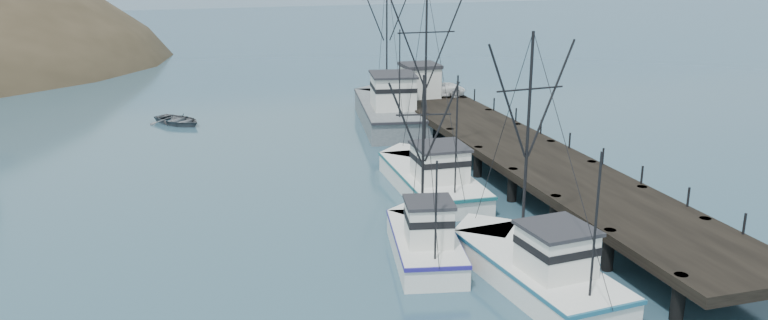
# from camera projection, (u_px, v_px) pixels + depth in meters

# --- Properties ---
(ground) EXTENTS (400.00, 400.00, 0.00)m
(ground) POSITION_uv_depth(u_px,v_px,m) (377.00, 313.00, 30.75)
(ground) COLOR #2A495D
(ground) RESTS_ON ground
(pier) EXTENTS (6.00, 44.00, 2.00)m
(pier) POSITION_uv_depth(u_px,v_px,m) (515.00, 148.00, 48.83)
(pier) COLOR black
(pier) RESTS_ON ground
(distant_ridge) EXTENTS (360.00, 40.00, 26.00)m
(distant_ridge) POSITION_uv_depth(u_px,v_px,m) (229.00, 1.00, 189.81)
(distant_ridge) COLOR #9EB2C6
(distant_ridge) RESTS_ON ground
(distant_ridge_far) EXTENTS (180.00, 25.00, 18.00)m
(distant_ridge_far) POSITION_uv_depth(u_px,v_px,m) (24.00, 1.00, 189.88)
(distant_ridge_far) COLOR silver
(distant_ridge_far) RESTS_ON ground
(trawler_near) EXTENTS (4.60, 11.35, 11.44)m
(trawler_near) POSITION_uv_depth(u_px,v_px,m) (533.00, 267.00, 33.18)
(trawler_near) COLOR white
(trawler_near) RESTS_ON ground
(trawler_mid) EXTENTS (4.32, 8.90, 9.10)m
(trawler_mid) POSITION_uv_depth(u_px,v_px,m) (424.00, 241.00, 36.03)
(trawler_mid) COLOR white
(trawler_mid) RESTS_ON ground
(trawler_far) EXTENTS (4.35, 12.45, 12.59)m
(trawler_far) POSITION_uv_depth(u_px,v_px,m) (430.00, 177.00, 45.78)
(trawler_far) COLOR white
(trawler_far) RESTS_ON ground
(work_vessel) EXTENTS (6.79, 15.93, 13.22)m
(work_vessel) POSITION_uv_depth(u_px,v_px,m) (389.00, 109.00, 62.33)
(work_vessel) COLOR slate
(work_vessel) RESTS_ON ground
(pier_shed) EXTENTS (3.00, 3.20, 2.80)m
(pier_shed) POSITION_uv_depth(u_px,v_px,m) (420.00, 80.00, 63.27)
(pier_shed) COLOR silver
(pier_shed) RESTS_ON pier
(pickup_truck) EXTENTS (5.36, 3.07, 1.41)m
(pickup_truck) POSITION_uv_depth(u_px,v_px,m) (436.00, 88.00, 63.59)
(pickup_truck) COLOR white
(pickup_truck) RESTS_ON pier
(motorboat) EXTENTS (5.60, 5.85, 0.99)m
(motorboat) POSITION_uv_depth(u_px,v_px,m) (178.00, 124.00, 62.53)
(motorboat) COLOR #51555B
(motorboat) RESTS_ON ground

